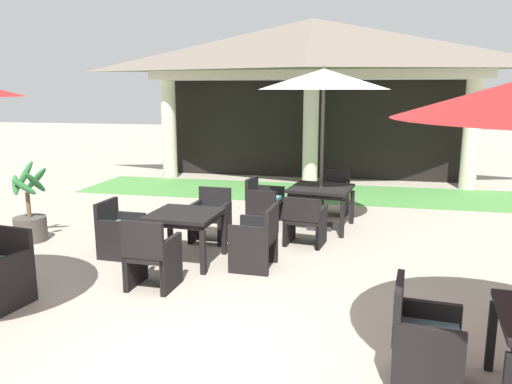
{
  "coord_description": "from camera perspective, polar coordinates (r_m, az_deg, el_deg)",
  "views": [
    {
      "loc": [
        1.44,
        -3.84,
        2.45
      ],
      "look_at": [
        -0.02,
        2.81,
        1.06
      ],
      "focal_mm": 35.34,
      "sensor_mm": 36.0,
      "label": 1
    }
  ],
  "objects": [
    {
      "name": "patio_chair_near_foreground_south",
      "position": [
        6.42,
        -11.77,
        -7.12
      ],
      "size": [
        0.59,
        0.57,
        0.92
      ],
      "rotation": [
        0.0,
        0.0,
        -0.05
      ],
      "color": "black",
      "rests_on": "ground"
    },
    {
      "name": "potted_palm_left_edge",
      "position": [
        9.05,
        -24.21,
        -2.88
      ],
      "size": [
        0.57,
        0.58,
        1.32
      ],
      "color": "#47423D",
      "rests_on": "ground"
    },
    {
      "name": "ground_plane",
      "position": [
        4.77,
        -7.43,
        -19.41
      ],
      "size": [
        60.0,
        60.0,
        0.0
      ],
      "primitive_type": "plane",
      "color": "#9E9384"
    },
    {
      "name": "patio_chair_mid_left_north",
      "position": [
        10.11,
        8.71,
        -0.2
      ],
      "size": [
        0.65,
        0.58,
        0.87
      ],
      "rotation": [
        0.0,
        0.0,
        -3.28
      ],
      "color": "black",
      "rests_on": "ground"
    },
    {
      "name": "patio_chair_near_foreground_west",
      "position": [
        7.82,
        -15.22,
        -4.16
      ],
      "size": [
        0.55,
        0.63,
        0.83
      ],
      "rotation": [
        0.0,
        0.0,
        -1.62
      ],
      "color": "black",
      "rests_on": "ground"
    },
    {
      "name": "patio_table_near_foreground",
      "position": [
        7.28,
        -8.07,
        -3.05
      ],
      "size": [
        1.0,
        1.0,
        0.72
      ],
      "rotation": [
        0.0,
        0.0,
        -0.05
      ],
      "color": "black",
      "rests_on": "ground"
    },
    {
      "name": "patio_chair_mid_left_south",
      "position": [
        8.06,
        5.55,
        -3.28
      ],
      "size": [
        0.67,
        0.62,
        0.81
      ],
      "rotation": [
        0.0,
        0.0,
        -0.14
      ],
      "color": "black",
      "rests_on": "ground"
    },
    {
      "name": "patio_table_mid_left",
      "position": [
        9.03,
        7.35,
        -0.01
      ],
      "size": [
        1.17,
        1.17,
        0.75
      ],
      "rotation": [
        0.0,
        0.0,
        -0.14
      ],
      "color": "black",
      "rests_on": "ground"
    },
    {
      "name": "patio_chair_far_back_west",
      "position": [
        4.54,
        18.35,
        -15.65
      ],
      "size": [
        0.6,
        0.63,
        0.91
      ],
      "rotation": [
        0.0,
        0.0,
        -1.67
      ],
      "color": "black",
      "rests_on": "ground"
    },
    {
      "name": "lawn_strip",
      "position": [
        12.26,
        5.39,
        -0.02
      ],
      "size": [
        10.91,
        2.38,
        0.01
      ],
      "primitive_type": "cube",
      "color": "#47843D",
      "rests_on": "ground"
    },
    {
      "name": "patio_chair_near_foreground_north",
      "position": [
        8.29,
        -5.14,
        -2.81
      ],
      "size": [
        0.6,
        0.59,
        0.85
      ],
      "rotation": [
        0.0,
        0.0,
        -3.19
      ],
      "color": "black",
      "rests_on": "ground"
    },
    {
      "name": "patio_chair_near_foreground_east",
      "position": [
        7.0,
        0.06,
        -5.32
      ],
      "size": [
        0.59,
        0.65,
        0.89
      ],
      "rotation": [
        0.0,
        0.0,
        1.52
      ],
      "color": "black",
      "rests_on": "ground"
    },
    {
      "name": "patio_umbrella_mid_left",
      "position": [
        8.85,
        7.68,
        12.4
      ],
      "size": [
        2.25,
        2.25,
        2.86
      ],
      "color": "#2D2D2D",
      "rests_on": "ground"
    },
    {
      "name": "patio_chair_mid_left_west",
      "position": [
        9.37,
        0.86,
        -1.08
      ],
      "size": [
        0.66,
        0.64,
        0.84
      ],
      "rotation": [
        0.0,
        0.0,
        -1.71
      ],
      "color": "black",
      "rests_on": "ground"
    },
    {
      "name": "background_pavilion",
      "position": [
        13.44,
        6.43,
        14.82
      ],
      "size": [
        9.11,
        2.58,
        4.21
      ],
      "color": "beige",
      "rests_on": "ground"
    }
  ]
}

